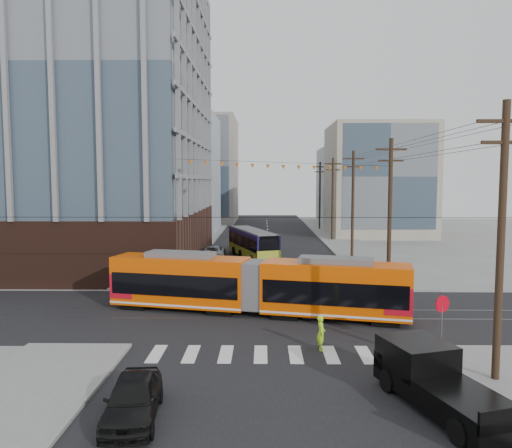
{
  "coord_description": "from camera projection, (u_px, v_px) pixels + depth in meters",
  "views": [
    {
      "loc": [
        -0.69,
        -25.26,
        7.95
      ],
      "look_at": [
        -1.19,
        9.09,
        4.97
      ],
      "focal_mm": 35.0,
      "sensor_mm": 36.0,
      "label": 1
    }
  ],
  "objects": [
    {
      "name": "bg_bldg_ne_near",
      "position": [
        378.0,
        180.0,
        72.73
      ],
      "size": [
        14.0,
        14.0,
        16.0
      ],
      "primitive_type": "cube",
      "color": "gray",
      "rests_on": "ground"
    },
    {
      "name": "utility_pole_far",
      "position": [
        320.0,
        196.0,
        81.02
      ],
      "size": [
        0.3,
        0.3,
        11.0
      ],
      "primitive_type": "cylinder",
      "color": "black",
      "rests_on": "ground"
    },
    {
      "name": "parked_car_silver",
      "position": [
        203.0,
        271.0,
        40.29
      ],
      "size": [
        2.93,
        4.23,
        1.32
      ],
      "primitive_type": "imported",
      "rotation": [
        0.0,
        0.0,
        2.72
      ],
      "color": "#A4AAB2",
      "rests_on": "ground"
    },
    {
      "name": "ground",
      "position": [
        276.0,
        334.0,
        25.84
      ],
      "size": [
        160.0,
        160.0,
        0.0
      ],
      "primitive_type": "plane",
      "color": "slate"
    },
    {
      "name": "city_bus",
      "position": [
        252.0,
        244.0,
        51.03
      ],
      "size": [
        5.51,
        10.87,
        3.03
      ],
      "primitive_type": null,
      "rotation": [
        0.0,
        0.0,
        0.31
      ],
      "color": "#1C1551",
      "rests_on": "ground"
    },
    {
      "name": "utility_pole_near",
      "position": [
        501.0,
        244.0,
        19.26
      ],
      "size": [
        0.3,
        0.3,
        11.0
      ],
      "primitive_type": "cylinder",
      "color": "black",
      "rests_on": "ground"
    },
    {
      "name": "black_sedan",
      "position": [
        133.0,
        399.0,
        16.57
      ],
      "size": [
        2.12,
        4.4,
        1.45
      ],
      "primitive_type": "imported",
      "rotation": [
        0.0,
        0.0,
        0.1
      ],
      "color": "black",
      "rests_on": "ground"
    },
    {
      "name": "pickup_truck",
      "position": [
        444.0,
        384.0,
        17.09
      ],
      "size": [
        3.74,
        6.25,
        2.0
      ],
      "primitive_type": null,
      "rotation": [
        0.0,
        0.0,
        0.3
      ],
      "color": "black",
      "rests_on": "ground"
    },
    {
      "name": "bg_bldg_nw_far",
      "position": [
        195.0,
        170.0,
        96.9
      ],
      "size": [
        16.0,
        18.0,
        20.0
      ],
      "primitive_type": "cube",
      "color": "gray",
      "rests_on": "ground"
    },
    {
      "name": "streetcar",
      "position": [
        255.0,
        286.0,
        29.69
      ],
      "size": [
        17.99,
        6.49,
        3.45
      ],
      "primitive_type": null,
      "rotation": [
        0.0,
        0.0,
        -0.23
      ],
      "color": "#DA4901",
      "rests_on": "ground"
    },
    {
      "name": "bg_bldg_ne_far",
      "position": [
        364.0,
        186.0,
        92.71
      ],
      "size": [
        16.0,
        16.0,
        14.0
      ],
      "primitive_type": "cube",
      "color": "#8C99A5",
      "rests_on": "ground"
    },
    {
      "name": "jersey_barrier",
      "position": [
        377.0,
        277.0,
        39.4
      ],
      "size": [
        0.97,
        3.78,
        0.75
      ],
      "primitive_type": "cube",
      "rotation": [
        0.0,
        0.0,
        -0.03
      ],
      "color": "gray",
      "rests_on": "ground"
    },
    {
      "name": "stop_sign",
      "position": [
        441.0,
        329.0,
        22.35
      ],
      "size": [
        1.07,
        1.07,
        2.67
      ],
      "primitive_type": null,
      "rotation": [
        0.0,
        0.0,
        0.42
      ],
      "color": "#C30113",
      "rests_on": "ground"
    },
    {
      "name": "parked_car_grey",
      "position": [
        213.0,
        252.0,
        50.42
      ],
      "size": [
        2.58,
        5.31,
        1.46
      ],
      "primitive_type": "imported",
      "rotation": [
        0.0,
        0.0,
        3.17
      ],
      "color": "slate",
      "rests_on": "ground"
    },
    {
      "name": "pedestrian",
      "position": [
        321.0,
        333.0,
        23.37
      ],
      "size": [
        0.44,
        0.63,
        1.66
      ],
      "primitive_type": "imported",
      "rotation": [
        0.0,
        0.0,
        1.5
      ],
      "color": "#AEF61C",
      "rests_on": "ground"
    },
    {
      "name": "office_building",
      "position": [
        42.0,
        114.0,
        47.84
      ],
      "size": [
        30.0,
        25.0,
        28.6
      ],
      "primitive_type": "cube",
      "color": "#381E16",
      "rests_on": "ground"
    },
    {
      "name": "parked_car_white",
      "position": [
        210.0,
        264.0,
        43.71
      ],
      "size": [
        2.76,
        4.96,
        1.36
      ],
      "primitive_type": "imported",
      "rotation": [
        0.0,
        0.0,
        3.33
      ],
      "color": "silver",
      "rests_on": "ground"
    },
    {
      "name": "bg_bldg_nw_near",
      "position": [
        158.0,
        174.0,
        77.11
      ],
      "size": [
        18.0,
        16.0,
        18.0
      ],
      "primitive_type": "cube",
      "color": "#8C99A5",
      "rests_on": "ground"
    }
  ]
}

